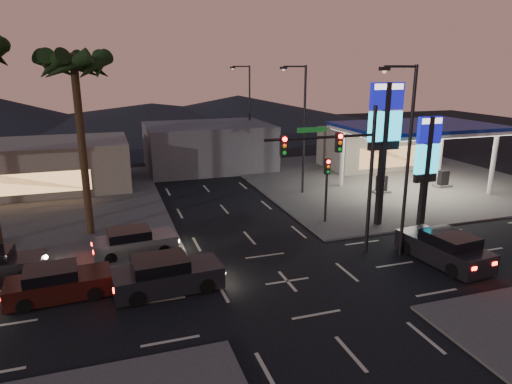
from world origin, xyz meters
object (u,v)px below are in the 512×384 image
object	(u,v)px
pylon_sign_tall	(385,126)
car_lane_b_front	(134,242)
car_lane_a_mid	(58,283)
traffic_signal_mast	(343,161)
car_lane_a_front	(166,275)
gas_station	(418,129)
suv_station	(445,248)
pylon_sign_short	(427,155)

from	to	relation	value
pylon_sign_tall	car_lane_b_front	size ratio (longest dim) A/B	1.95
pylon_sign_tall	car_lane_a_mid	distance (m)	19.92
pylon_sign_tall	car_lane_b_front	xyz separation A→B (m)	(-15.19, 0.16, -5.71)
traffic_signal_mast	car_lane_a_front	bearing A→B (deg)	-173.33
pylon_sign_tall	traffic_signal_mast	bearing A→B (deg)	-143.48
gas_station	car_lane_b_front	distance (m)	23.97
gas_station	suv_station	size ratio (longest dim) A/B	2.34
car_lane_b_front	suv_station	distance (m)	16.49
pylon_sign_tall	suv_station	world-z (taller)	pylon_sign_tall
car_lane_a_front	suv_station	xyz separation A→B (m)	(14.16, -1.43, 0.02)
pylon_sign_tall	car_lane_a_mid	xyz separation A→B (m)	(-18.71, -3.77, -5.71)
gas_station	car_lane_a_mid	distance (m)	28.49
car_lane_b_front	suv_station	bearing A→B (deg)	-22.08
pylon_sign_short	car_lane_b_front	bearing A→B (deg)	176.24
traffic_signal_mast	suv_station	xyz separation A→B (m)	(4.83, -2.52, -4.45)
car_lane_b_front	car_lane_a_front	bearing A→B (deg)	-76.82
car_lane_a_front	car_lane_a_mid	distance (m)	4.71
traffic_signal_mast	car_lane_a_front	size ratio (longest dim) A/B	1.57
car_lane_a_front	pylon_sign_short	bearing A→B (deg)	12.26
car_lane_a_front	car_lane_b_front	bearing A→B (deg)	103.18
gas_station	pylon_sign_tall	size ratio (longest dim) A/B	1.36
car_lane_b_front	pylon_sign_tall	bearing A→B (deg)	-0.62
car_lane_b_front	gas_station	bearing A→B (deg)	15.60
pylon_sign_tall	car_lane_b_front	world-z (taller)	pylon_sign_tall
pylon_sign_short	car_lane_a_front	distance (m)	17.40
car_lane_a_front	car_lane_b_front	size ratio (longest dim) A/B	1.11
gas_station	suv_station	bearing A→B (deg)	-120.61
car_lane_a_front	car_lane_a_mid	bearing A→B (deg)	169.86
pylon_sign_tall	car_lane_b_front	distance (m)	16.23
traffic_signal_mast	car_lane_a_front	world-z (taller)	traffic_signal_mast
suv_station	car_lane_a_mid	bearing A→B (deg)	173.15
car_lane_a_mid	traffic_signal_mast	bearing A→B (deg)	1.08
pylon_sign_tall	traffic_signal_mast	distance (m)	6.02
pylon_sign_tall	car_lane_a_front	world-z (taller)	pylon_sign_tall
car_lane_a_front	car_lane_b_front	xyz separation A→B (m)	(-1.12, 4.77, -0.07)
traffic_signal_mast	car_lane_b_front	distance (m)	11.97
gas_station	suv_station	xyz separation A→B (m)	(-7.42, -12.53, -4.30)
pylon_sign_tall	car_lane_a_mid	size ratio (longest dim) A/B	1.95
pylon_sign_short	car_lane_a_mid	distance (m)	21.75
gas_station	pylon_sign_tall	xyz separation A→B (m)	(-7.50, -6.50, 1.31)
gas_station	traffic_signal_mast	size ratio (longest dim) A/B	1.53
pylon_sign_tall	suv_station	size ratio (longest dim) A/B	1.73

